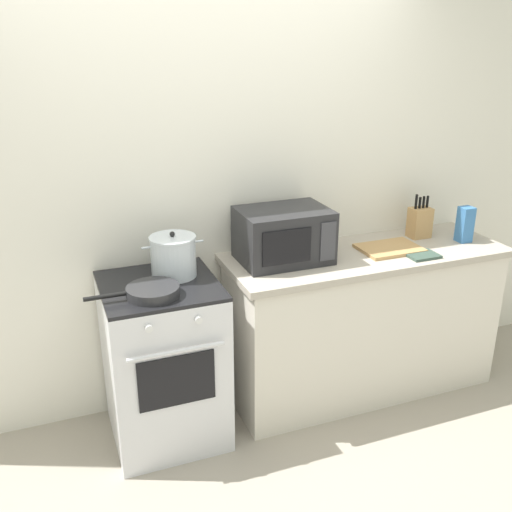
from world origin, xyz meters
TOP-DOWN VIEW (x-y plane):
  - ground_plane at (0.00, 0.00)m, footprint 10.00×10.00m
  - back_wall at (0.30, 0.97)m, footprint 4.40×0.10m
  - lower_cabinet_right at (0.90, 0.62)m, footprint 1.64×0.56m
  - countertop_right at (0.90, 0.62)m, footprint 1.70×0.60m
  - stove at (-0.35, 0.60)m, footprint 0.60×0.64m
  - stock_pot at (-0.25, 0.68)m, footprint 0.33×0.25m
  - frying_pan at (-0.41, 0.47)m, footprint 0.46×0.26m
  - microwave at (0.38, 0.68)m, footprint 0.50×0.37m
  - cutting_board at (1.04, 0.60)m, footprint 0.36×0.26m
  - knife_block at (1.35, 0.74)m, footprint 0.13×0.10m
  - pasta_box at (1.55, 0.57)m, footprint 0.08×0.08m
  - oven_mitt at (1.16, 0.44)m, footprint 0.18×0.14m

SIDE VIEW (x-z plane):
  - ground_plane at x=0.00m, z-range 0.00..0.00m
  - lower_cabinet_right at x=0.90m, z-range 0.00..0.88m
  - stove at x=-0.35m, z-range 0.00..0.92m
  - countertop_right at x=0.90m, z-range 0.88..0.92m
  - oven_mitt at x=1.16m, z-range 0.92..0.94m
  - cutting_board at x=1.04m, z-range 0.92..0.94m
  - frying_pan at x=-0.41m, z-range 0.92..0.97m
  - knife_block at x=1.35m, z-range 0.88..1.16m
  - pasta_box at x=1.55m, z-range 0.92..1.14m
  - stock_pot at x=-0.25m, z-range 0.91..1.15m
  - microwave at x=0.38m, z-range 0.92..1.22m
  - back_wall at x=0.30m, z-range 0.00..2.50m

